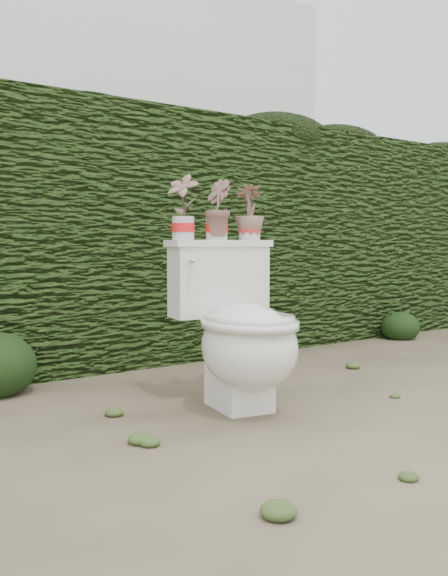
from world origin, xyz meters
TOP-DOWN VIEW (x-y plane):
  - ground at (0.00, 0.00)m, footprint 60.00×60.00m
  - hedge at (0.00, 1.60)m, footprint 8.00×1.00m
  - toilet at (-0.06, 0.02)m, footprint 0.58×0.75m
  - potted_plant_left at (-0.20, 0.29)m, footprint 0.17×0.19m
  - potted_plant_center at (-0.03, 0.26)m, footprint 0.17×0.19m
  - potted_plant_right at (0.15, 0.22)m, footprint 0.19×0.19m
  - liriope_clump_2 at (0.86, 0.98)m, footprint 0.38×0.38m
  - liriope_clump_3 at (2.31, 0.97)m, footprint 0.31×0.31m

SIDE VIEW (x-z plane):
  - ground at x=0.00m, z-range 0.00..0.00m
  - liriope_clump_3 at x=2.31m, z-range 0.00..0.24m
  - liriope_clump_2 at x=0.86m, z-range 0.00..0.30m
  - toilet at x=-0.06m, z-range -0.03..0.74m
  - hedge at x=0.00m, z-range 0.00..1.60m
  - potted_plant_right at x=0.15m, z-range 0.78..1.03m
  - potted_plant_center at x=-0.03m, z-range 0.78..1.06m
  - potted_plant_left at x=-0.20m, z-range 0.78..1.08m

